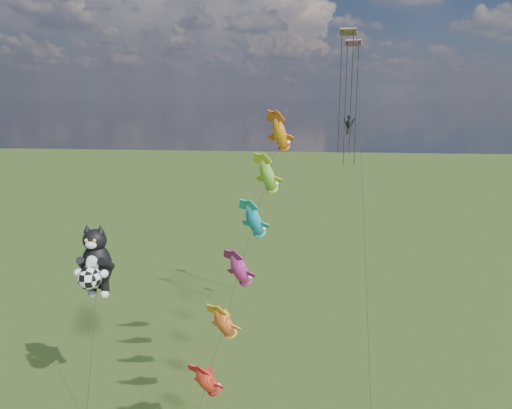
# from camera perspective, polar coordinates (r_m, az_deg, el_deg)

# --- Properties ---
(cat_kite_rig) EXTENTS (2.15, 3.93, 11.48)m
(cat_kite_rig) POSITION_cam_1_polar(r_m,az_deg,el_deg) (32.42, -17.93, -6.41)
(cat_kite_rig) COLOR brown
(cat_kite_rig) RESTS_ON ground
(fish_windsock_rig) EXTENTS (5.43, 15.09, 20.12)m
(fish_windsock_rig) POSITION_cam_1_polar(r_m,az_deg,el_deg) (26.74, -1.02, -4.79)
(fish_windsock_rig) COLOR brown
(fish_windsock_rig) RESTS_ON ground
(parafoil_rig) EXTENTS (1.94, 17.50, 26.36)m
(parafoil_rig) POSITION_cam_1_polar(r_m,az_deg,el_deg) (37.68, 10.73, 11.00)
(parafoil_rig) COLOR brown
(parafoil_rig) RESTS_ON ground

